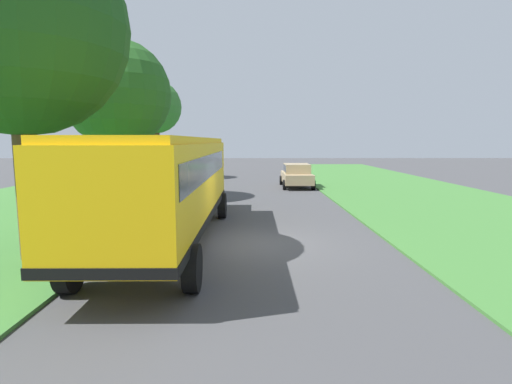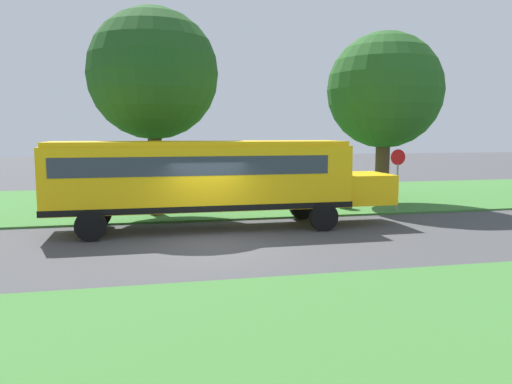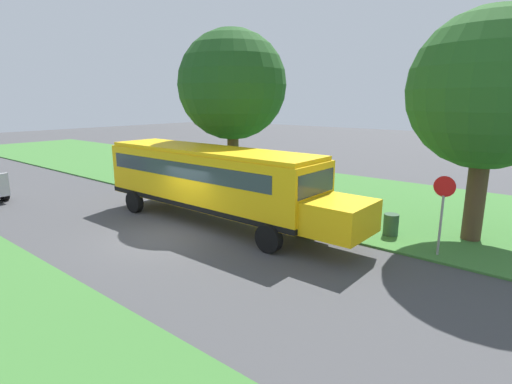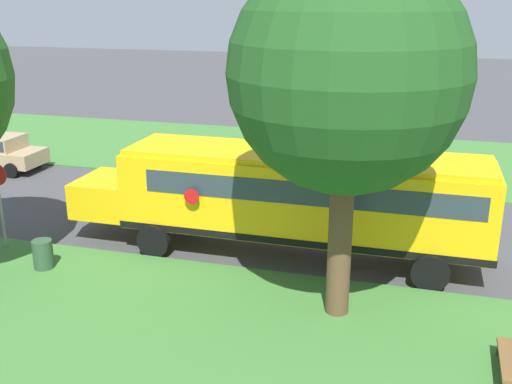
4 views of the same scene
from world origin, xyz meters
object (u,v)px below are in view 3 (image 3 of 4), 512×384
at_px(school_bus, 213,178).
at_px(stop_sign, 442,207).
at_px(oak_tree_roadside_mid, 494,89).
at_px(trash_bin, 391,226).
at_px(park_bench, 206,178).
at_px(oak_tree_beside_bus, 231,85).

xyz_separation_m(school_bus, stop_sign, (-2.03, 8.48, -0.19)).
height_order(school_bus, stop_sign, school_bus).
bearing_deg(oak_tree_roadside_mid, stop_sign, -14.25).
bearing_deg(trash_bin, oak_tree_roadside_mid, 120.39).
relative_size(school_bus, stop_sign, 4.53).
distance_m(school_bus, park_bench, 7.58).
bearing_deg(oak_tree_roadside_mid, oak_tree_beside_bus, -82.41).
bearing_deg(stop_sign, park_bench, -101.26).
height_order(school_bus, oak_tree_beside_bus, oak_tree_beside_bus).
relative_size(school_bus, oak_tree_beside_bus, 1.47).
distance_m(oak_tree_beside_bus, stop_sign, 11.10).
height_order(oak_tree_beside_bus, stop_sign, oak_tree_beside_bus).
distance_m(school_bus, trash_bin, 7.30).
bearing_deg(trash_bin, school_bus, -65.47).
bearing_deg(oak_tree_roadside_mid, trash_bin, -59.61).
distance_m(school_bus, oak_tree_roadside_mid, 10.76).
distance_m(school_bus, stop_sign, 8.72).
bearing_deg(school_bus, stop_sign, 103.44).
xyz_separation_m(oak_tree_roadside_mid, trash_bin, (1.53, -2.60, -5.02)).
bearing_deg(stop_sign, oak_tree_beside_bus, -95.65).
bearing_deg(stop_sign, oak_tree_roadside_mid, 165.75).
relative_size(oak_tree_beside_bus, park_bench, 5.23).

